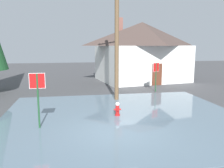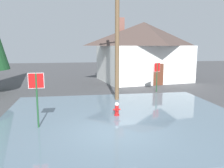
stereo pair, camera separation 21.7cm
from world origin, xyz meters
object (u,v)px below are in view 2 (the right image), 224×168
object	(u,v)px
stop_sign_near	(37,90)
house	(143,51)
fire_hydrant	(117,109)
utility_pole	(117,27)
stop_sign_far	(157,71)

from	to	relation	value
stop_sign_near	house	bearing A→B (deg)	56.36
stop_sign_near	fire_hydrant	xyz separation A→B (m)	(3.79, 1.22, -1.41)
utility_pole	stop_sign_far	size ratio (longest dim) A/B	4.04
fire_hydrant	utility_pole	xyz separation A→B (m)	(0.65, 3.57, 4.46)
stop_sign_far	fire_hydrant	bearing A→B (deg)	-125.92
fire_hydrant	stop_sign_far	distance (m)	7.41
fire_hydrant	house	size ratio (longest dim) A/B	0.08
utility_pole	stop_sign_far	world-z (taller)	utility_pole
stop_sign_far	utility_pole	bearing A→B (deg)	-147.23
house	utility_pole	bearing A→B (deg)	-117.21
stop_sign_near	house	size ratio (longest dim) A/B	0.25
stop_sign_near	utility_pole	bearing A→B (deg)	47.21
stop_sign_near	fire_hydrant	size ratio (longest dim) A/B	3.30
utility_pole	house	world-z (taller)	utility_pole
fire_hydrant	stop_sign_far	world-z (taller)	stop_sign_far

